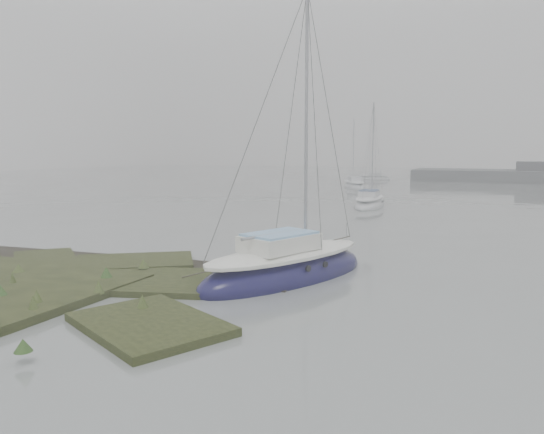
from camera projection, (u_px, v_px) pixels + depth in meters
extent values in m
plane|color=slate|center=(398.00, 203.00, 39.52)|extent=(160.00, 160.00, 0.00)
cube|color=#424247|center=(534.00, 171.00, 63.24)|extent=(4.00, 3.00, 2.20)
ellipsoid|color=#100E38|center=(286.00, 275.00, 16.27)|extent=(4.47, 7.04, 1.63)
ellipsoid|color=silver|center=(286.00, 254.00, 16.19)|extent=(3.75, 6.08, 0.46)
cube|color=silver|center=(280.00, 242.00, 15.94)|extent=(2.17, 2.66, 0.48)
cube|color=#7DABD4|center=(280.00, 234.00, 15.91)|extent=(2.01, 2.45, 0.08)
cylinder|color=#939399|center=(306.00, 117.00, 16.26)|extent=(0.11, 0.11, 7.65)
cylinder|color=#939399|center=(275.00, 234.00, 15.77)|extent=(1.05, 2.53, 0.09)
ellipsoid|color=silver|center=(370.00, 206.00, 36.48)|extent=(2.11, 5.56, 1.33)
ellipsoid|color=silver|center=(370.00, 198.00, 36.41)|extent=(1.71, 4.84, 0.37)
cube|color=silver|center=(369.00, 194.00, 36.15)|extent=(1.28, 1.94, 0.39)
cube|color=navy|center=(369.00, 190.00, 36.12)|extent=(1.19, 1.78, 0.06)
cylinder|color=#939399|center=(373.00, 148.00, 36.63)|extent=(0.09, 0.09, 6.24)
cylinder|color=#939399|center=(369.00, 191.00, 35.98)|extent=(0.20, 2.19, 0.07)
ellipsoid|color=silver|center=(354.00, 187.00, 54.33)|extent=(4.13, 5.57, 1.31)
ellipsoid|color=white|center=(354.00, 182.00, 54.27)|extent=(3.49, 4.80, 0.37)
cube|color=white|center=(355.00, 179.00, 54.00)|extent=(1.90, 2.17, 0.38)
cube|color=#B5B8C0|center=(355.00, 177.00, 53.97)|extent=(1.76, 2.00, 0.06)
cylinder|color=#939399|center=(354.00, 149.00, 54.53)|extent=(0.08, 0.08, 6.15)
cylinder|color=#939399|center=(355.00, 177.00, 53.82)|extent=(1.09, 1.92, 0.07)
ellipsoid|color=#ACAFB5|center=(374.00, 179.00, 69.22)|extent=(4.34, 1.50, 1.05)
ellipsoid|color=silver|center=(374.00, 176.00, 69.17)|extent=(3.78, 1.20, 0.30)
cube|color=silver|center=(375.00, 174.00, 69.07)|extent=(1.49, 0.95, 0.31)
cube|color=silver|center=(375.00, 173.00, 69.04)|extent=(1.37, 0.89, 0.05)
cylinder|color=#939399|center=(370.00, 155.00, 69.05)|extent=(0.07, 0.07, 4.92)
cylinder|color=#939399|center=(376.00, 173.00, 69.00)|extent=(1.72, 0.09, 0.06)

